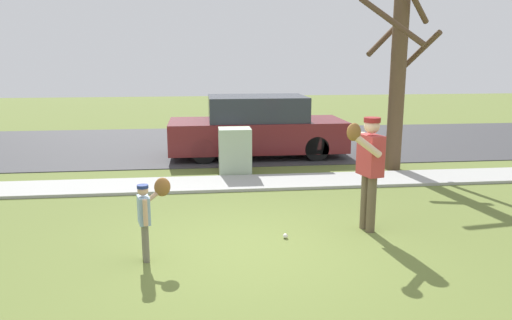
% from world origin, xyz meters
% --- Properties ---
extents(ground_plane, '(48.00, 48.00, 0.00)m').
position_xyz_m(ground_plane, '(0.00, 3.50, 0.00)').
color(ground_plane, olive).
extents(sidewalk_strip, '(36.00, 1.20, 0.06)m').
position_xyz_m(sidewalk_strip, '(0.00, 3.60, 0.03)').
color(sidewalk_strip, '#A3A39E').
rests_on(sidewalk_strip, ground).
extents(road_surface, '(36.00, 6.80, 0.02)m').
position_xyz_m(road_surface, '(0.00, 8.60, 0.01)').
color(road_surface, '#38383A').
rests_on(road_surface, ground).
extents(person_adult, '(0.69, 0.77, 1.78)m').
position_xyz_m(person_adult, '(1.91, 0.55, 1.11)').
color(person_adult, brown).
rests_on(person_adult, ground).
extents(person_child, '(0.46, 0.49, 1.09)m').
position_xyz_m(person_child, '(-1.34, -0.18, 0.71)').
color(person_child, '#6B6656').
rests_on(person_child, ground).
extents(baseball, '(0.07, 0.07, 0.07)m').
position_xyz_m(baseball, '(0.60, 0.36, 0.04)').
color(baseball, white).
rests_on(baseball, ground).
extents(utility_cabinet, '(0.73, 0.60, 1.08)m').
position_xyz_m(utility_cabinet, '(0.15, 4.55, 0.54)').
color(utility_cabinet, '#9EB293').
rests_on(utility_cabinet, ground).
extents(street_tree_near, '(1.84, 1.88, 4.24)m').
position_xyz_m(street_tree_near, '(4.00, 4.61, 2.28)').
color(street_tree_near, brown).
rests_on(street_tree_near, ground).
extents(parked_suv_maroon, '(4.70, 1.90, 1.63)m').
position_xyz_m(parked_suv_maroon, '(0.90, 6.55, 0.79)').
color(parked_suv_maroon, maroon).
rests_on(parked_suv_maroon, road_surface).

